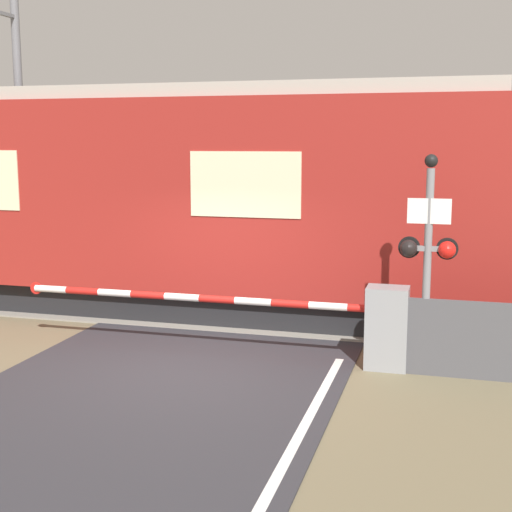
{
  "coord_description": "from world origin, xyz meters",
  "views": [
    {
      "loc": [
        3.7,
        -9.3,
        3.28
      ],
      "look_at": [
        0.72,
        1.42,
        1.47
      ],
      "focal_mm": 50.0,
      "sensor_mm": 36.0,
      "label": 1
    }
  ],
  "objects": [
    {
      "name": "catenary_pole",
      "position": [
        -6.4,
        5.86,
        3.42
      ],
      "size": [
        0.2,
        1.9,
        6.54
      ],
      "color": "slate",
      "rests_on": "ground_plane"
    },
    {
      "name": "crossing_barrier",
      "position": [
        2.33,
        0.82,
        0.65
      ],
      "size": [
        6.14,
        0.44,
        1.21
      ],
      "color": "gray",
      "rests_on": "ground_plane"
    },
    {
      "name": "train",
      "position": [
        -4.89,
        3.59,
        2.17
      ],
      "size": [
        19.07,
        3.11,
        4.24
      ],
      "color": "black",
      "rests_on": "ground_plane"
    },
    {
      "name": "signal_post",
      "position": [
        3.39,
        0.69,
        1.77
      ],
      "size": [
        0.82,
        0.26,
        3.1
      ],
      "color": "gray",
      "rests_on": "ground_plane"
    },
    {
      "name": "ground_plane",
      "position": [
        0.0,
        0.0,
        0.0
      ],
      "size": [
        80.0,
        80.0,
        0.0
      ],
      "primitive_type": "plane",
      "color": "#6B6047"
    },
    {
      "name": "track_bed",
      "position": [
        0.0,
        3.59,
        0.02
      ],
      "size": [
        36.0,
        3.2,
        0.13
      ],
      "color": "gray",
      "rests_on": "ground_plane"
    }
  ]
}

